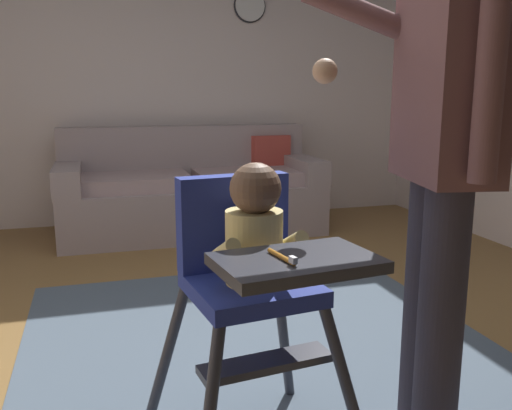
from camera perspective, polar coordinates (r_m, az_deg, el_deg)
The scene contains 8 objects.
ground at distance 2.69m, azimuth -1.29°, elevation -14.99°, with size 6.29×6.96×0.10m, color olive.
wall_far at distance 5.07m, azimuth -9.52°, elevation 12.92°, with size 5.49×0.06×2.57m, color silver.
area_rug at distance 2.55m, azimuth 1.09°, elevation -15.16°, with size 2.12×2.41×0.01m, color #4C5B6B.
couch at distance 4.65m, azimuth -6.63°, elevation 1.33°, with size 2.11×0.86×0.86m.
high_chair at distance 1.67m, azimuth -0.41°, elevation -5.71°, with size 0.67×0.78×0.96m.
adult_standing at distance 1.75m, azimuth 18.47°, elevation 4.82°, with size 0.51×0.56×1.70m.
toy_ball at distance 3.43m, azimuth 4.95°, elevation -6.58°, with size 0.17×0.17×0.17m, color green.
wall_clock at distance 5.23m, azimuth -0.65°, elevation 19.71°, with size 0.29×0.04×0.29m.
Camera 1 is at (-0.62, -2.32, 1.15)m, focal length 39.09 mm.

